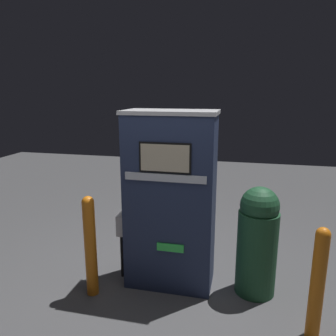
# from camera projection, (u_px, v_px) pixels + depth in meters

# --- Properties ---
(ground_plane) EXTENTS (14.00, 14.00, 0.00)m
(ground_plane) POSITION_uv_depth(u_px,v_px,m) (165.00, 293.00, 3.53)
(ground_plane) COLOR #4C4C4F
(gas_pump) EXTENTS (1.04, 0.54, 1.94)m
(gas_pump) POSITION_uv_depth(u_px,v_px,m) (170.00, 200.00, 3.55)
(gas_pump) COLOR #232D4C
(gas_pump) RESTS_ON ground_plane
(safety_bollard) EXTENTS (0.13, 0.13, 1.10)m
(safety_bollard) POSITION_uv_depth(u_px,v_px,m) (90.00, 244.00, 3.41)
(safety_bollard) COLOR orange
(safety_bollard) RESTS_ON ground_plane
(trash_bin) EXTENTS (0.42, 0.42, 1.18)m
(trash_bin) POSITION_uv_depth(u_px,v_px,m) (257.00, 240.00, 3.44)
(trash_bin) COLOR #1E4C2D
(trash_bin) RESTS_ON ground_plane
(safety_bollard_far) EXTENTS (0.12, 0.12, 1.04)m
(safety_bollard_far) POSITION_uv_depth(u_px,v_px,m) (318.00, 282.00, 2.79)
(safety_bollard_far) COLOR orange
(safety_bollard_far) RESTS_ON ground_plane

